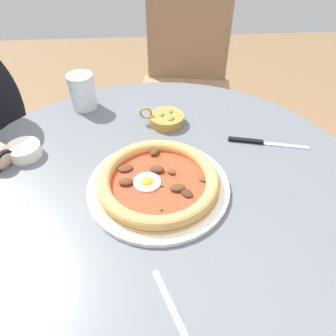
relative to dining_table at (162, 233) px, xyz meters
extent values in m
cube|color=brown|center=(0.00, 0.00, -0.59)|extent=(6.00, 6.00, 0.02)
cylinder|color=#565B60|center=(0.00, 0.00, 0.15)|extent=(0.95, 0.95, 0.03)
cylinder|color=#4E5257|center=(0.00, 0.00, -0.21)|extent=(0.11, 0.11, 0.70)
cylinder|color=#4E5257|center=(0.00, 0.00, -0.57)|extent=(0.47, 0.47, 0.02)
cylinder|color=white|center=(-0.01, 0.01, 0.17)|extent=(0.30, 0.30, 0.01)
cylinder|color=tan|center=(-0.01, 0.01, 0.18)|extent=(0.26, 0.26, 0.01)
torus|color=tan|center=(-0.01, 0.01, 0.19)|extent=(0.26, 0.26, 0.03)
cylinder|color=red|center=(-0.01, 0.01, 0.19)|extent=(0.24, 0.24, 0.00)
cylinder|color=white|center=(-0.01, 0.03, 0.19)|extent=(0.06, 0.06, 0.00)
ellipsoid|color=yellow|center=(-0.01, 0.03, 0.19)|extent=(0.03, 0.03, 0.02)
ellipsoid|color=brown|center=(-0.01, -0.09, 0.19)|extent=(0.02, 0.02, 0.01)
ellipsoid|color=#4C2D19|center=(0.02, 0.01, 0.19)|extent=(0.03, 0.04, 0.01)
ellipsoid|color=#3D2314|center=(-0.05, -0.05, 0.19)|extent=(0.03, 0.03, 0.01)
ellipsoid|color=#4C2D19|center=(0.08, 0.01, 0.19)|extent=(0.03, 0.03, 0.01)
ellipsoid|color=#4C2D19|center=(0.03, 0.07, 0.19)|extent=(0.03, 0.04, 0.01)
ellipsoid|color=#4C2D19|center=(-0.03, -0.03, 0.19)|extent=(0.02, 0.03, 0.01)
ellipsoid|color=brown|center=(0.02, -0.02, 0.19)|extent=(0.03, 0.02, 0.01)
ellipsoid|color=#4C2D19|center=(-0.01, 0.07, 0.19)|extent=(0.02, 0.03, 0.01)
ellipsoid|color=#2D6B28|center=(-0.02, 0.00, 0.19)|extent=(0.01, 0.01, 0.00)
ellipsoid|color=#2D6B28|center=(-0.09, 0.01, 0.19)|extent=(0.01, 0.01, 0.00)
ellipsoid|color=#2D6B28|center=(0.02, -0.02, 0.19)|extent=(0.01, 0.01, 0.00)
cylinder|color=silver|center=(0.34, 0.20, 0.22)|extent=(0.07, 0.07, 0.10)
cylinder|color=silver|center=(0.34, 0.20, 0.18)|extent=(0.06, 0.06, 0.03)
cube|color=silver|center=(0.11, -0.32, 0.17)|extent=(0.04, 0.11, 0.00)
cube|color=black|center=(0.14, -0.22, 0.17)|extent=(0.03, 0.09, 0.01)
cylinder|color=white|center=(0.12, 0.31, 0.18)|extent=(0.08, 0.08, 0.03)
cylinder|color=olive|center=(0.12, 0.31, 0.19)|extent=(0.06, 0.06, 0.01)
cylinder|color=olive|center=(0.24, -0.03, 0.18)|extent=(0.09, 0.09, 0.02)
torus|color=olive|center=(0.24, 0.03, 0.20)|extent=(0.01, 0.03, 0.03)
ellipsoid|color=#516B2D|center=(0.25, -0.04, 0.19)|extent=(0.02, 0.02, 0.02)
ellipsoid|color=#516B2D|center=(0.22, -0.04, 0.19)|extent=(0.02, 0.02, 0.02)
ellipsoid|color=#516B2D|center=(0.21, -0.04, 0.19)|extent=(0.02, 0.02, 0.02)
ellipsoid|color=#516B2D|center=(0.22, -0.04, 0.19)|extent=(0.02, 0.02, 0.02)
ellipsoid|color=#516B2D|center=(0.24, -0.02, 0.19)|extent=(0.02, 0.02, 0.02)
cube|color=#BCBCC1|center=(-0.29, -0.01, 0.17)|extent=(0.18, 0.07, 0.00)
cube|color=#282833|center=(0.37, 0.56, -0.35)|extent=(0.44, 0.42, 0.45)
cylinder|color=#4C4742|center=(0.12, 0.55, -0.36)|extent=(0.02, 0.02, 0.44)
cylinder|color=#4C4742|center=(0.46, 0.32, -0.36)|extent=(0.02, 0.02, 0.44)
cylinder|color=#4C4742|center=(0.68, 0.66, -0.36)|extent=(0.02, 0.02, 0.44)
cube|color=#957050|center=(0.84, -0.15, -0.11)|extent=(0.51, 0.51, 0.02)
cube|color=#957050|center=(1.05, -0.19, 0.09)|extent=(0.09, 0.39, 0.39)
cylinder|color=#8E6B4C|center=(0.68, 0.08, -0.35)|extent=(0.02, 0.02, 0.46)
cylinder|color=#8E6B4C|center=(0.61, -0.31, -0.35)|extent=(0.02, 0.02, 0.46)
cylinder|color=#8E6B4C|center=(1.07, 0.01, -0.35)|extent=(0.02, 0.02, 0.46)
cylinder|color=#8E6B4C|center=(1.00, -0.38, -0.35)|extent=(0.02, 0.02, 0.46)
camera|label=1|loc=(-0.48, 0.02, 0.65)|focal=33.85mm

